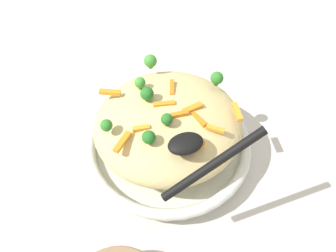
% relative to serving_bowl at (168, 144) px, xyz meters
% --- Properties ---
extents(ground_plane, '(2.40, 2.40, 0.00)m').
position_rel_serving_bowl_xyz_m(ground_plane, '(0.00, 0.00, -0.02)').
color(ground_plane, beige).
extents(serving_bowl, '(0.32, 0.32, 0.05)m').
position_rel_serving_bowl_xyz_m(serving_bowl, '(0.00, 0.00, 0.00)').
color(serving_bowl, silver).
rests_on(serving_bowl, ground_plane).
extents(pasta_mound, '(0.27, 0.26, 0.09)m').
position_rel_serving_bowl_xyz_m(pasta_mound, '(0.00, 0.00, 0.06)').
color(pasta_mound, '#D1BA7A').
rests_on(pasta_mound, serving_bowl).
extents(carrot_piece_0, '(0.02, 0.04, 0.01)m').
position_rel_serving_bowl_xyz_m(carrot_piece_0, '(-0.02, -0.04, 0.11)').
color(carrot_piece_0, orange).
rests_on(carrot_piece_0, pasta_mound).
extents(carrot_piece_1, '(0.02, 0.04, 0.01)m').
position_rel_serving_bowl_xyz_m(carrot_piece_1, '(-0.04, 0.04, 0.11)').
color(carrot_piece_1, orange).
rests_on(carrot_piece_1, pasta_mound).
extents(carrot_piece_2, '(0.04, 0.03, 0.01)m').
position_rel_serving_bowl_xyz_m(carrot_piece_2, '(0.09, 0.04, 0.11)').
color(carrot_piece_2, orange).
rests_on(carrot_piece_2, pasta_mound).
extents(carrot_piece_3, '(0.04, 0.02, 0.01)m').
position_rel_serving_bowl_xyz_m(carrot_piece_3, '(0.01, -0.01, 0.11)').
color(carrot_piece_3, orange).
rests_on(carrot_piece_3, pasta_mound).
extents(carrot_piece_4, '(0.03, 0.01, 0.01)m').
position_rel_serving_bowl_xyz_m(carrot_piece_4, '(0.06, 0.03, 0.11)').
color(carrot_piece_4, orange).
rests_on(carrot_piece_4, pasta_mound).
extents(carrot_piece_5, '(0.04, 0.03, 0.01)m').
position_rel_serving_bowl_xyz_m(carrot_piece_5, '(0.08, -0.07, 0.11)').
color(carrot_piece_5, orange).
rests_on(carrot_piece_5, pasta_mound).
extents(carrot_piece_6, '(0.03, 0.03, 0.01)m').
position_rel_serving_bowl_xyz_m(carrot_piece_6, '(-0.01, 0.08, 0.11)').
color(carrot_piece_6, orange).
rests_on(carrot_piece_6, pasta_mound).
extents(carrot_piece_7, '(0.04, 0.01, 0.01)m').
position_rel_serving_bowl_xyz_m(carrot_piece_7, '(-0.01, 0.03, 0.11)').
color(carrot_piece_7, orange).
rests_on(carrot_piece_7, pasta_mound).
extents(carrot_piece_8, '(0.03, 0.03, 0.01)m').
position_rel_serving_bowl_xyz_m(carrot_piece_8, '(-0.05, 0.07, 0.11)').
color(carrot_piece_8, orange).
rests_on(carrot_piece_8, pasta_mound).
extents(carrot_piece_9, '(0.02, 0.04, 0.01)m').
position_rel_serving_bowl_xyz_m(carrot_piece_9, '(-0.10, 0.05, 0.11)').
color(carrot_piece_9, orange).
rests_on(carrot_piece_9, pasta_mound).
extents(carrot_piece_10, '(0.04, 0.02, 0.01)m').
position_rel_serving_bowl_xyz_m(carrot_piece_10, '(-0.04, 0.02, 0.11)').
color(carrot_piece_10, orange).
rests_on(carrot_piece_10, pasta_mound).
extents(broccoli_floret_0, '(0.02, 0.02, 0.03)m').
position_rel_serving_bowl_xyz_m(broccoli_floret_0, '(-0.10, -0.02, 0.12)').
color(broccoli_floret_0, '#296820').
rests_on(broccoli_floret_0, pasta_mound).
extents(broccoli_floret_1, '(0.02, 0.02, 0.02)m').
position_rel_serving_bowl_xyz_m(broccoli_floret_1, '(0.02, 0.04, 0.12)').
color(broccoli_floret_1, '#205B1C').
rests_on(broccoli_floret_1, pasta_mound).
extents(broccoli_floret_2, '(0.02, 0.02, 0.03)m').
position_rel_serving_bowl_xyz_m(broccoli_floret_2, '(-0.01, -0.11, 0.12)').
color(broccoli_floret_2, '#377928').
rests_on(broccoli_floret_2, pasta_mound).
extents(broccoli_floret_3, '(0.02, 0.02, 0.03)m').
position_rel_serving_bowl_xyz_m(broccoli_floret_3, '(0.03, -0.06, 0.12)').
color(broccoli_floret_3, '#377928').
rests_on(broccoli_floret_3, pasta_mound).
extents(broccoli_floret_4, '(0.02, 0.02, 0.02)m').
position_rel_serving_bowl_xyz_m(broccoli_floret_4, '(0.05, 0.05, 0.12)').
color(broccoli_floret_4, '#205B1C').
rests_on(broccoli_floret_4, pasta_mound).
extents(broccoli_floret_5, '(0.02, 0.02, 0.03)m').
position_rel_serving_bowl_xyz_m(broccoli_floret_5, '(0.03, -0.03, 0.12)').
color(broccoli_floret_5, '#205B1C').
rests_on(broccoli_floret_5, pasta_mound).
extents(broccoli_floret_6, '(0.02, 0.02, 0.02)m').
position_rel_serving_bowl_xyz_m(broccoli_floret_6, '(0.11, 0.01, 0.12)').
color(broccoli_floret_6, '#296820').
rests_on(broccoli_floret_6, pasta_mound).
extents(serving_spoon, '(0.14, 0.10, 0.09)m').
position_rel_serving_bowl_xyz_m(serving_spoon, '(0.01, 0.11, 0.13)').
color(serving_spoon, black).
rests_on(serving_spoon, pasta_mound).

